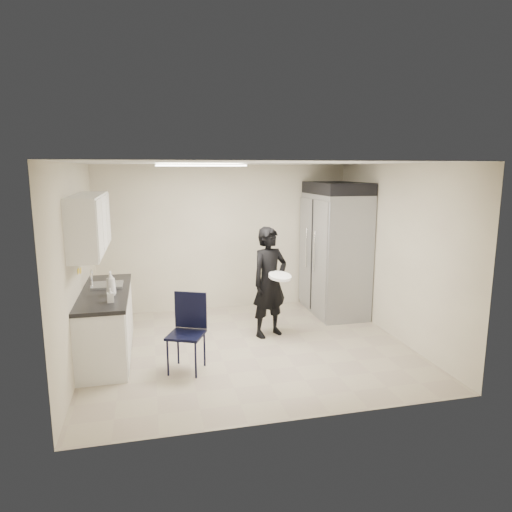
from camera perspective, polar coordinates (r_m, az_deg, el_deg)
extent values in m
plane|color=tan|center=(6.69, -0.89, -11.34)|extent=(4.50, 4.50, 0.00)
plane|color=silver|center=(6.19, -0.97, 11.54)|extent=(4.50, 4.50, 0.00)
plane|color=beige|center=(8.25, -3.91, 2.28)|extent=(4.50, 0.00, 4.50)
plane|color=beige|center=(6.24, -21.55, -1.24)|extent=(0.00, 4.00, 4.00)
plane|color=beige|center=(7.13, 17.02, 0.48)|extent=(0.00, 4.00, 4.00)
cube|color=white|center=(6.49, -7.02, 11.17)|extent=(1.20, 0.60, 0.02)
cube|color=silver|center=(6.62, -18.19, -8.16)|extent=(0.60, 1.90, 0.86)
cube|color=black|center=(6.49, -18.43, -4.36)|extent=(0.64, 1.95, 0.05)
cube|color=gray|center=(6.73, -18.07, -3.93)|extent=(0.42, 0.40, 0.14)
cylinder|color=silver|center=(6.72, -19.85, -2.75)|extent=(0.02, 0.02, 0.24)
cube|color=silver|center=(6.33, -20.07, 3.85)|extent=(0.35, 1.80, 0.75)
cube|color=black|center=(7.50, -19.47, 3.30)|extent=(0.22, 0.30, 0.35)
cube|color=yellow|center=(6.35, -21.33, -1.76)|extent=(0.00, 0.12, 0.07)
cube|color=yellow|center=(6.55, -21.07, -1.73)|extent=(0.00, 0.12, 0.07)
cube|color=gray|center=(8.11, 9.84, 0.21)|extent=(0.80, 1.35, 2.10)
cube|color=black|center=(7.98, 10.11, 8.35)|extent=(0.80, 1.35, 0.20)
cube|color=black|center=(5.86, -8.75, -9.73)|extent=(0.56, 0.56, 0.95)
imported|color=black|center=(6.90, 1.71, -3.29)|extent=(0.72, 0.61, 1.68)
cylinder|color=white|center=(6.68, 3.01, -2.55)|extent=(0.44, 0.44, 0.04)
imported|color=white|center=(6.19, -17.69, -3.28)|extent=(0.13, 0.13, 0.32)
imported|color=#A4A3AF|center=(5.89, -17.75, -4.70)|extent=(0.08, 0.09, 0.18)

